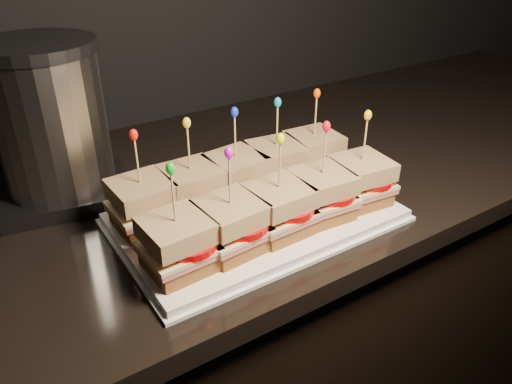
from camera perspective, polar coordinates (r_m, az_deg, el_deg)
cabinet at (r=1.26m, az=-1.69°, el=-18.02°), size 2.35×0.65×0.91m
granite_slab at (r=0.96m, az=-2.11°, el=1.29°), size 2.39×0.69×0.04m
platter at (r=0.80m, az=0.00°, el=-2.86°), size 0.43×0.26×0.02m
platter_rim at (r=0.80m, az=0.00°, el=-3.22°), size 0.44×0.28×0.01m
sandwich_0_bread_bot at (r=0.78m, az=-12.60°, el=-3.00°), size 0.09×0.09×0.02m
sandwich_0_ham at (r=0.77m, az=-12.73°, el=-2.03°), size 0.09×0.09×0.01m
sandwich_0_cheese at (r=0.76m, az=-12.78°, el=-1.59°), size 0.10×0.09×0.01m
sandwich_0_tomato at (r=0.76m, az=-11.84°, el=-1.05°), size 0.08×0.08×0.01m
sandwich_0_bread_top at (r=0.75m, az=-13.00°, el=0.13°), size 0.09×0.09×0.03m
sandwich_0_pick at (r=0.73m, az=-13.39°, el=3.14°), size 0.00×0.00×0.09m
sandwich_0_frill at (r=0.71m, az=-13.81°, el=6.38°), size 0.01×0.01×0.02m
sandwich_1_bread_bot at (r=0.80m, az=-7.25°, el=-1.34°), size 0.08×0.08×0.02m
sandwich_1_ham at (r=0.79m, az=-7.32°, el=-0.39°), size 0.09×0.09×0.01m
sandwich_1_cheese at (r=0.79m, az=-7.35°, el=0.05°), size 0.09×0.09×0.01m
sandwich_1_tomato at (r=0.79m, az=-6.41°, el=0.58°), size 0.08×0.08×0.01m
sandwich_1_bread_top at (r=0.78m, az=-7.47°, el=1.74°), size 0.08×0.08×0.03m
sandwich_1_pick at (r=0.76m, az=-7.69°, el=4.69°), size 0.00×0.00×0.09m
sandwich_1_frill at (r=0.74m, az=-7.93°, el=7.85°), size 0.01×0.01×0.02m
sandwich_2_bread_bot at (r=0.83m, az=-2.27°, el=0.22°), size 0.09×0.09×0.02m
sandwich_2_ham at (r=0.83m, az=-2.29°, el=1.15°), size 0.10×0.10×0.01m
sandwich_2_cheese at (r=0.82m, az=-2.30°, el=1.58°), size 0.10×0.10×0.01m
sandwich_2_tomato at (r=0.82m, az=-1.38°, el=2.09°), size 0.08×0.08×0.01m
sandwich_2_bread_top at (r=0.81m, az=-2.34°, el=3.21°), size 0.09×0.09×0.03m
sandwich_2_pick at (r=0.79m, az=-2.41°, el=6.08°), size 0.00×0.00×0.09m
sandwich_2_frill at (r=0.77m, az=-2.48°, el=9.13°), size 0.01×0.01×0.02m
sandwich_3_bread_bot at (r=0.87m, az=2.30°, el=1.65°), size 0.09×0.09×0.02m
sandwich_3_ham at (r=0.86m, az=2.32°, el=2.55°), size 0.10×0.10×0.01m
sandwich_3_cheese at (r=0.86m, az=2.33°, el=2.96°), size 0.10×0.10×0.01m
sandwich_3_tomato at (r=0.86m, az=3.23°, el=3.45°), size 0.08×0.08×0.01m
sandwich_3_bread_top at (r=0.85m, az=2.37°, el=4.54°), size 0.09×0.09×0.03m
sandwich_3_pick at (r=0.83m, az=2.43°, el=7.30°), size 0.00×0.00×0.09m
sandwich_3_frill at (r=0.82m, az=2.50°, el=10.22°), size 0.01×0.01×0.02m
sandwich_4_bread_bot at (r=0.92m, az=6.46°, el=2.94°), size 0.09×0.09×0.02m
sandwich_4_ham at (r=0.91m, az=6.52°, el=3.80°), size 0.10×0.09×0.01m
sandwich_4_cheese at (r=0.91m, az=6.54°, el=4.20°), size 0.10×0.10×0.01m
sandwich_4_tomato at (r=0.91m, az=7.40°, el=4.66°), size 0.08×0.08×0.01m
sandwich_4_bread_top at (r=0.90m, az=6.64°, el=5.72°), size 0.09×0.09×0.03m
sandwich_4_pick at (r=0.88m, az=6.81°, el=8.35°), size 0.00×0.00×0.09m
sandwich_4_frill at (r=0.86m, az=6.99°, el=11.13°), size 0.01×0.01×0.02m
sandwich_5_bread_bot at (r=0.68m, az=-8.77°, el=-7.70°), size 0.09×0.09×0.02m
sandwich_5_ham at (r=0.67m, az=-8.87°, el=-6.66°), size 0.10×0.09×0.01m
sandwich_5_cheese at (r=0.67m, az=-8.92°, el=-6.17°), size 0.10×0.09×0.01m
sandwich_5_tomato at (r=0.66m, az=-7.81°, el=-5.59°), size 0.08×0.08×0.01m
sandwich_5_bread_top at (r=0.65m, az=-9.09°, el=-4.31°), size 0.09×0.09×0.03m
sandwich_5_pick at (r=0.63m, az=-9.41°, el=-0.97°), size 0.00×0.00×0.09m
sandwich_5_frill at (r=0.61m, az=-9.75°, el=2.68°), size 0.01×0.01×0.02m
sandwich_6_bread_bot at (r=0.71m, az=-2.84°, el=-5.61°), size 0.09×0.09×0.02m
sandwich_6_ham at (r=0.70m, az=-2.87°, el=-4.59°), size 0.10×0.09×0.01m
sandwich_6_cheese at (r=0.70m, az=-2.88°, el=-4.11°), size 0.10×0.10×0.01m
sandwich_6_tomato at (r=0.69m, az=-1.79°, el=-3.53°), size 0.08×0.08×0.01m
sandwich_6_bread_top at (r=0.68m, az=-2.94°, el=-2.28°), size 0.09×0.09×0.03m
sandwich_6_pick at (r=0.66m, az=-3.04°, el=0.97°), size 0.00×0.00×0.09m
sandwich_6_frill at (r=0.64m, az=-3.14°, el=4.51°), size 0.01×0.01×0.02m
sandwich_7_bread_bot at (r=0.75m, az=2.54°, el=-3.65°), size 0.08×0.08×0.02m
sandwich_7_ham at (r=0.74m, az=2.57°, el=-2.66°), size 0.09×0.09×0.01m
sandwich_7_cheese at (r=0.73m, az=2.58°, el=-2.19°), size 0.09×0.09×0.01m
sandwich_7_tomato at (r=0.73m, az=3.63°, el=-1.63°), size 0.08×0.08×0.01m
sandwich_7_bread_top at (r=0.72m, az=2.63°, el=-0.42°), size 0.09×0.09×0.03m
sandwich_7_pick at (r=0.70m, az=2.71°, el=2.71°), size 0.00×0.00×0.09m
sandwich_7_frill at (r=0.68m, az=2.80°, el=6.09°), size 0.01×0.01×0.02m
sandwich_8_bread_bot at (r=0.79m, az=7.36°, el=-1.87°), size 0.09×0.09×0.02m
sandwich_8_ham at (r=0.78m, az=7.43°, el=-0.90°), size 0.10×0.09×0.01m
sandwich_8_cheese at (r=0.78m, az=7.47°, el=-0.46°), size 0.10×0.10×0.01m
sandwich_8_tomato at (r=0.78m, az=8.46°, el=0.08°), size 0.08×0.08×0.01m
sandwich_8_bread_top at (r=0.76m, az=7.59°, el=1.24°), size 0.09×0.09×0.03m
sandwich_8_pick at (r=0.74m, az=7.82°, el=4.23°), size 0.00×0.00×0.09m
sandwich_8_frill at (r=0.73m, az=8.06°, el=7.43°), size 0.01×0.01×0.02m
sandwich_9_bread_bot at (r=0.84m, az=11.64°, el=-0.26°), size 0.09×0.09×0.02m
sandwich_9_ham at (r=0.83m, az=11.75°, el=0.66°), size 0.10×0.10×0.01m
sandwich_9_cheese at (r=0.83m, az=11.80°, el=1.08°), size 0.10×0.10×0.01m
sandwich_9_tomato at (r=0.83m, az=12.74°, el=1.59°), size 0.08×0.08×0.01m
sandwich_9_bread_top at (r=0.81m, az=11.99°, el=2.70°), size 0.09×0.09×0.03m
sandwich_9_pick at (r=0.80m, az=12.32°, el=5.54°), size 0.00×0.00×0.09m
sandwich_9_frill at (r=0.78m, az=12.67°, el=8.56°), size 0.01×0.01×0.02m
appliance_base at (r=0.92m, az=-20.90°, el=0.15°), size 0.24×0.21×0.03m
appliance_body at (r=0.87m, az=-22.38°, el=7.33°), size 0.17×0.17×0.23m
appliance_lid at (r=0.84m, az=-24.00°, el=14.97°), size 0.18×0.18×0.02m
appliance at (r=0.88m, az=-22.32°, el=7.07°), size 0.21×0.17×0.27m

